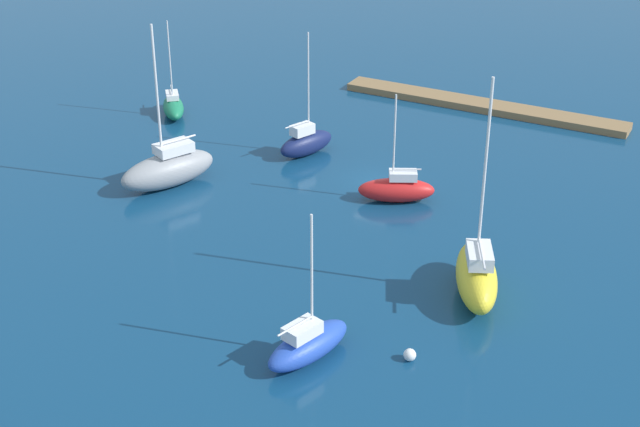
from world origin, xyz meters
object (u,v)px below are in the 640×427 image
at_px(pier_dock, 483,106).
at_px(sailboat_blue_west_end, 308,344).
at_px(sailboat_navy_far_north, 306,142).
at_px(sailboat_yellow_far_south, 477,275).
at_px(sailboat_green_lone_north, 173,106).
at_px(sailboat_red_inner_mooring, 397,189).
at_px(sailboat_gray_lone_south, 168,168).
at_px(mooring_buoy_white, 410,355).

bearing_deg(pier_dock, sailboat_blue_west_end, 95.65).
bearing_deg(sailboat_navy_far_north, sailboat_yellow_far_south, -105.03).
relative_size(sailboat_blue_west_end, sailboat_green_lone_north, 1.01).
bearing_deg(sailboat_red_inner_mooring, pier_dock, -114.87).
distance_m(sailboat_navy_far_north, sailboat_green_lone_north, 13.87).
relative_size(sailboat_gray_lone_south, mooring_buoy_white, 17.78).
relative_size(sailboat_yellow_far_south, mooring_buoy_white, 19.68).
distance_m(sailboat_navy_far_north, sailboat_red_inner_mooring, 10.12).
relative_size(sailboat_navy_far_north, sailboat_gray_lone_south, 0.81).
xyz_separation_m(pier_dock, sailboat_yellow_far_south, (-9.46, 28.88, 1.16)).
bearing_deg(mooring_buoy_white, sailboat_green_lone_north, -36.22).
relative_size(sailboat_gray_lone_south, sailboat_blue_west_end, 1.43).
distance_m(sailboat_navy_far_north, sailboat_gray_lone_south, 11.09).
xyz_separation_m(sailboat_yellow_far_south, sailboat_navy_far_north, (18.17, -13.30, -0.42)).
xyz_separation_m(pier_dock, sailboat_green_lone_north, (22.44, 13.57, 0.52)).
distance_m(sailboat_yellow_far_south, mooring_buoy_white, 7.50).
bearing_deg(sailboat_blue_west_end, sailboat_gray_lone_south, 69.78).
xyz_separation_m(sailboat_red_inner_mooring, mooring_buoy_white, (-7.97, 16.58, -0.60)).
bearing_deg(sailboat_yellow_far_south, sailboat_red_inner_mooring, 19.61).
bearing_deg(sailboat_blue_west_end, pier_dock, 21.76).
distance_m(sailboat_yellow_far_south, sailboat_blue_west_end, 11.19).
relative_size(pier_dock, mooring_buoy_white, 37.10).
bearing_deg(mooring_buoy_white, sailboat_navy_far_north, -50.16).
bearing_deg(sailboat_navy_far_north, mooring_buoy_white, -119.00).
relative_size(sailboat_red_inner_mooring, sailboat_green_lone_north, 0.94).
bearing_deg(sailboat_blue_west_end, sailboat_green_lone_north, 62.55).
height_order(sailboat_green_lone_north, mooring_buoy_white, sailboat_green_lone_north).
xyz_separation_m(sailboat_gray_lone_south, mooring_buoy_white, (-23.24, 11.34, -1.01)).
xyz_separation_m(sailboat_yellow_far_south, mooring_buoy_white, (0.94, 7.36, -1.12)).
xyz_separation_m(sailboat_red_inner_mooring, sailboat_green_lone_north, (22.99, -6.09, -0.11)).
bearing_deg(sailboat_red_inner_mooring, sailboat_gray_lone_south, -7.52).
xyz_separation_m(pier_dock, sailboat_navy_far_north, (8.71, 15.59, 0.74)).
xyz_separation_m(sailboat_yellow_far_south, sailboat_green_lone_north, (31.90, -15.31, -0.64)).
bearing_deg(sailboat_red_inner_mooring, sailboat_navy_far_north, -50.20).
relative_size(pier_dock, sailboat_green_lone_north, 3.00).
xyz_separation_m(sailboat_gray_lone_south, sailboat_green_lone_north, (7.72, -11.34, -0.53)).
height_order(sailboat_gray_lone_south, mooring_buoy_white, sailboat_gray_lone_south).
relative_size(pier_dock, sailboat_gray_lone_south, 2.09).
xyz_separation_m(pier_dock, sailboat_red_inner_mooring, (-0.55, 19.66, 0.63)).
distance_m(sailboat_navy_far_north, sailboat_blue_west_end, 26.14).
height_order(pier_dock, sailboat_navy_far_north, sailboat_navy_far_north).
bearing_deg(sailboat_red_inner_mooring, mooring_buoy_white, 89.18).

